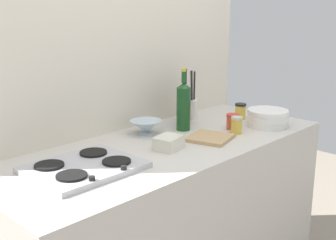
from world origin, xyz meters
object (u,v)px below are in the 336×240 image
at_px(wine_bottle_leftmost, 183,106).
at_px(wine_bottle_mid_left, 184,103).
at_px(stovetop_hob, 84,167).
at_px(butter_dish, 169,143).
at_px(condiment_jar_rear, 237,125).
at_px(condiment_jar_spare, 233,121).
at_px(condiment_jar_front, 240,111).
at_px(plate_stack, 268,118).
at_px(cutting_board, 210,138).
at_px(utensil_crock, 191,108).
at_px(mixing_bowl, 146,127).

relative_size(wine_bottle_leftmost, wine_bottle_mid_left, 1.06).
distance_m(stovetop_hob, butter_dish, 0.44).
distance_m(wine_bottle_mid_left, condiment_jar_rear, 0.34).
bearing_deg(condiment_jar_spare, butter_dish, 178.65).
xyz_separation_m(butter_dish, condiment_jar_front, (0.71, 0.09, 0.02)).
bearing_deg(stovetop_hob, plate_stack, -9.12).
bearing_deg(stovetop_hob, wine_bottle_leftmost, 8.60).
xyz_separation_m(wine_bottle_mid_left, cutting_board, (-0.13, -0.29, -0.11)).
xyz_separation_m(stovetop_hob, utensil_crock, (0.94, 0.24, 0.05)).
bearing_deg(butter_dish, wine_bottle_leftmost, 30.36).
relative_size(wine_bottle_mid_left, cutting_board, 1.56).
bearing_deg(utensil_crock, stovetop_hob, -165.73).
distance_m(plate_stack, wine_bottle_mid_left, 0.47).
distance_m(stovetop_hob, plate_stack, 1.13).
xyz_separation_m(mixing_bowl, condiment_jar_rear, (0.34, -0.33, 0.01)).
bearing_deg(condiment_jar_front, utensil_crock, 134.91).
xyz_separation_m(stovetop_hob, condiment_jar_front, (1.15, 0.03, 0.03)).
distance_m(butter_dish, utensil_crock, 0.58).
relative_size(mixing_bowl, utensil_crock, 0.58).
relative_size(condiment_jar_front, cutting_board, 0.45).
xyz_separation_m(plate_stack, condiment_jar_spare, (-0.19, 0.11, -0.00)).
bearing_deg(cutting_board, wine_bottle_leftmost, 79.82).
bearing_deg(mixing_bowl, condiment_jar_front, -15.27).
distance_m(condiment_jar_front, condiment_jar_rear, 0.32).
relative_size(wine_bottle_leftmost, cutting_board, 1.65).
distance_m(condiment_jar_rear, condiment_jar_spare, 0.09).
relative_size(mixing_bowl, condiment_jar_rear, 1.87).
bearing_deg(mixing_bowl, utensil_crock, 6.07).
xyz_separation_m(stovetop_hob, condiment_jar_rear, (0.87, -0.14, 0.03)).
height_order(utensil_crock, condiment_jar_front, utensil_crock).
bearing_deg(wine_bottle_leftmost, condiment_jar_rear, -60.22).
height_order(wine_bottle_leftmost, utensil_crock, wine_bottle_leftmost).
xyz_separation_m(condiment_jar_rear, condiment_jar_spare, (0.06, 0.07, -0.00)).
relative_size(wine_bottle_mid_left, mixing_bowl, 1.87).
bearing_deg(wine_bottle_mid_left, condiment_jar_front, -26.53).
xyz_separation_m(utensil_crock, cutting_board, (-0.25, -0.34, -0.06)).
relative_size(mixing_bowl, cutting_board, 0.83).
bearing_deg(stovetop_hob, utensil_crock, 14.27).
height_order(mixing_bowl, butter_dish, mixing_bowl).
bearing_deg(utensil_crock, cutting_board, -125.46).
height_order(plate_stack, wine_bottle_mid_left, wine_bottle_mid_left).
relative_size(stovetop_hob, wine_bottle_mid_left, 1.38).
distance_m(wine_bottle_leftmost, wine_bottle_mid_left, 0.12).
xyz_separation_m(wine_bottle_leftmost, wine_bottle_mid_left, (0.09, 0.08, -0.01)).
bearing_deg(condiment_jar_spare, condiment_jar_front, 24.79).
xyz_separation_m(wine_bottle_leftmost, mixing_bowl, (-0.20, 0.08, -0.09)).
relative_size(plate_stack, utensil_crock, 0.79).
relative_size(plate_stack, wine_bottle_mid_left, 0.73).
distance_m(condiment_jar_front, cutting_board, 0.48).
bearing_deg(wine_bottle_leftmost, plate_stack, -36.97).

